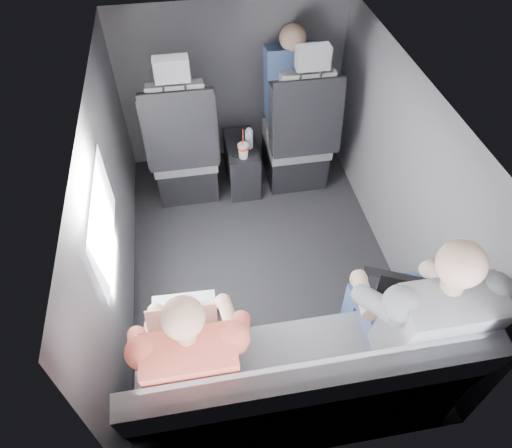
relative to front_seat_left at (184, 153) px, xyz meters
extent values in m
plane|color=black|center=(0.45, -0.84, -0.40)|extent=(2.60, 2.60, 0.00)
plane|color=#B2B2AD|center=(0.45, -0.84, 0.95)|extent=(2.60, 2.60, 0.00)
cube|color=#56565B|center=(-0.45, -0.84, 0.27)|extent=(0.02, 2.60, 1.35)
cube|color=#56565B|center=(1.35, -0.84, 0.27)|extent=(0.02, 2.60, 1.35)
cube|color=#56565B|center=(0.45, 0.46, 0.27)|extent=(1.80, 0.02, 1.35)
cube|color=#56565B|center=(0.45, -2.14, 0.27)|extent=(1.80, 0.02, 1.35)
cube|color=white|center=(-0.43, -1.14, 0.50)|extent=(0.02, 0.75, 0.42)
cube|color=black|center=(0.90, -0.17, 0.40)|extent=(0.35, 0.11, 0.59)
cube|color=black|center=(0.00, 0.08, -0.25)|extent=(0.46, 0.48, 0.30)
cube|color=slate|center=(0.00, 0.06, -0.02)|extent=(0.48, 0.46, 0.14)
cube|color=slate|center=(0.00, -0.14, 0.35)|extent=(0.38, 0.18, 0.61)
cube|color=black|center=(-0.22, -0.14, 0.32)|extent=(0.08, 0.21, 0.53)
cube|color=black|center=(0.22, -0.14, 0.32)|extent=(0.08, 0.21, 0.53)
cube|color=black|center=(0.00, -0.20, 0.34)|extent=(0.50, 0.11, 0.58)
cube|color=slate|center=(0.00, -0.18, 0.79)|extent=(0.22, 0.10, 0.15)
cube|color=black|center=(0.90, 0.08, -0.25)|extent=(0.46, 0.48, 0.30)
cube|color=slate|center=(0.90, 0.06, -0.02)|extent=(0.48, 0.46, 0.14)
cube|color=slate|center=(0.90, -0.14, 0.35)|extent=(0.38, 0.18, 0.61)
cube|color=black|center=(0.68, -0.14, 0.32)|extent=(0.08, 0.21, 0.53)
cube|color=black|center=(1.12, -0.14, 0.32)|extent=(0.08, 0.21, 0.53)
cube|color=black|center=(0.90, -0.20, 0.34)|extent=(0.50, 0.11, 0.58)
cube|color=slate|center=(0.90, -0.18, 0.79)|extent=(0.22, 0.10, 0.15)
cube|color=black|center=(0.45, 0.04, -0.20)|extent=(0.24, 0.48, 0.40)
cylinder|color=black|center=(0.40, -0.08, 0.00)|extent=(0.09, 0.09, 0.01)
cylinder|color=black|center=(0.51, -0.08, 0.00)|extent=(0.09, 0.09, 0.01)
cube|color=slate|center=(0.45, -1.86, -0.18)|extent=(1.60, 0.50, 0.45)
cube|color=slate|center=(0.45, -2.09, 0.28)|extent=(1.60, 0.17, 0.47)
cylinder|color=red|center=(0.44, -0.13, 0.09)|extent=(0.08, 0.08, 0.02)
cylinder|color=white|center=(0.44, -0.13, 0.11)|extent=(0.09, 0.09, 0.01)
cylinder|color=red|center=(0.44, -0.13, 0.19)|extent=(0.01, 0.01, 0.14)
cylinder|color=#9ABED0|center=(0.50, -0.02, 0.08)|extent=(0.06, 0.06, 0.16)
cylinder|color=#9ABED0|center=(0.50, -0.02, 0.17)|extent=(0.04, 0.04, 0.02)
cube|color=white|center=(-0.08, -1.55, 0.19)|extent=(0.33, 0.25, 0.02)
cube|color=silver|center=(-0.08, -1.57, 0.20)|extent=(0.27, 0.14, 0.00)
cube|color=white|center=(-0.08, -1.48, 0.20)|extent=(0.10, 0.06, 0.00)
cube|color=white|center=(-0.08, -1.70, 0.31)|extent=(0.33, 0.08, 0.23)
cube|color=silver|center=(-0.08, -1.70, 0.31)|extent=(0.29, 0.06, 0.19)
cube|color=black|center=(1.03, -1.60, 0.19)|extent=(0.41, 0.36, 0.02)
cube|color=black|center=(1.03, -1.62, 0.20)|extent=(0.31, 0.23, 0.00)
cube|color=black|center=(1.03, -1.53, 0.20)|extent=(0.11, 0.09, 0.00)
cube|color=black|center=(1.03, -1.75, 0.31)|extent=(0.34, 0.21, 0.23)
cube|color=silver|center=(1.03, -1.74, 0.31)|extent=(0.29, 0.17, 0.19)
cube|color=#37383D|center=(-0.15, -1.74, 0.11)|extent=(0.14, 0.42, 0.12)
cube|color=#37383D|center=(0.06, -1.74, 0.11)|extent=(0.14, 0.42, 0.12)
cube|color=#37383D|center=(-0.15, -1.52, -0.18)|extent=(0.12, 0.12, 0.45)
cube|color=#37383D|center=(0.06, -1.52, -0.18)|extent=(0.12, 0.12, 0.45)
cube|color=#E1564A|center=(-0.05, -1.94, 0.34)|extent=(0.38, 0.26, 0.51)
sphere|color=tan|center=(-0.05, -1.91, 0.71)|extent=(0.17, 0.17, 0.17)
cylinder|color=tan|center=(-0.23, -1.66, 0.26)|extent=(0.11, 0.26, 0.11)
cylinder|color=tan|center=(0.14, -1.66, 0.26)|extent=(0.11, 0.26, 0.11)
cube|color=navy|center=(0.92, -1.74, 0.12)|extent=(0.16, 0.47, 0.14)
cube|color=navy|center=(1.15, -1.74, 0.12)|extent=(0.16, 0.47, 0.14)
cube|color=navy|center=(0.92, -1.49, -0.18)|extent=(0.14, 0.14, 0.45)
cube|color=navy|center=(1.15, -1.49, -0.18)|extent=(0.14, 0.14, 0.45)
cube|color=slate|center=(1.04, -1.94, 0.38)|extent=(0.43, 0.29, 0.58)
sphere|color=#D7AB92|center=(1.04, -1.91, 0.80)|extent=(0.19, 0.19, 0.19)
cylinder|color=#D7AB92|center=(0.82, -1.66, 0.29)|extent=(0.12, 0.30, 0.13)
cylinder|color=#D7AB92|center=(1.25, -1.66, 0.29)|extent=(0.12, 0.30, 0.13)
cube|color=navy|center=(0.87, 0.24, 0.38)|extent=(0.39, 0.25, 0.57)
sphere|color=tan|center=(0.87, 0.26, 0.72)|extent=(0.20, 0.20, 0.20)
cube|color=navy|center=(0.87, 0.30, 0.09)|extent=(0.33, 0.39, 0.12)
camera|label=1|loc=(0.07, -2.85, 2.19)|focal=32.00mm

